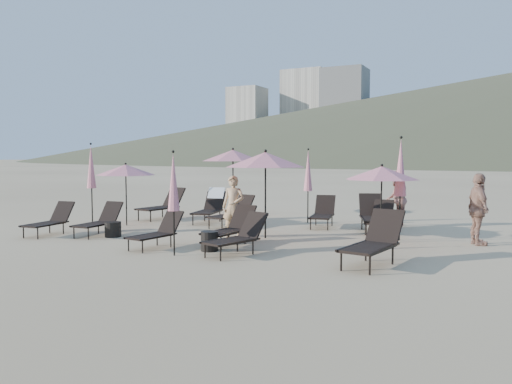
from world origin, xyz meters
The scene contains 27 objects.
ground centered at (0.00, 0.00, 0.00)m, with size 800.00×800.00×0.00m, color #D6BA8C.
hotel_skyline centered at (-93.62, 271.21, 24.18)m, with size 109.00×82.00×55.00m.
lounger_0 centered at (-5.62, -0.30, 0.41)m, with size 0.75×1.60×0.89m.
lounger_1 centered at (-4.34, 0.27, 0.42)m, with size 0.69×1.58×0.89m.
lounger_2 centered at (-1.71, -0.58, 0.39)m, with size 0.75×1.52×0.84m.
lounger_3 centered at (-0.35, 0.60, 0.44)m, with size 0.78×1.68×0.93m.
lounger_4 centered at (0.40, -0.45, 0.42)m, with size 1.03×1.68×0.90m.
lounger_5 centered at (3.36, -0.17, 0.50)m, with size 0.99×1.93×1.06m.
lounger_6 centered at (-5.05, 4.06, 0.50)m, with size 0.93×1.93×1.07m.
lounger_7 centered at (-3.09, 4.06, 0.53)m, with size 1.01×1.89×1.12m.
lounger_8 centered at (-1.86, 3.38, 0.45)m, with size 0.95×1.77×0.96m.
lounger_9 centered at (0.64, 4.65, 0.44)m, with size 0.92×1.72×0.94m.
lounger_10 centered at (2.50, 4.26, 0.42)m, with size 0.66×1.59×0.90m.
lounger_11 centered at (2.25, 4.44, 0.49)m, with size 1.27×1.96×1.05m.
umbrella_open_0 centered at (-5.02, 2.15, 1.76)m, with size 1.85×1.85×1.99m.
umbrella_open_1 centered at (-0.02, 1.88, 2.09)m, with size 2.20×2.20×2.37m.
umbrella_open_2 centered at (2.91, 2.51, 1.76)m, with size 1.85×1.85×1.99m.
umbrella_open_3 centered at (-3.51, 6.37, 2.22)m, with size 2.34×2.34×2.51m.
umbrella_closed_0 centered at (-0.79, -1.17, 1.61)m, with size 0.27×0.27×2.31m.
umbrella_closed_1 centered at (3.26, 3.10, 1.88)m, with size 0.32×0.32×2.70m.
umbrella_closed_2 centered at (-6.65, 2.33, 1.84)m, with size 0.31×0.31×2.64m.
umbrella_closed_3 centered at (-0.12, 5.35, 1.71)m, with size 0.29×0.29×2.45m.
side_table_0 centered at (-3.81, 0.21, 0.20)m, with size 0.44×0.44×0.41m, color black.
side_table_1 centered at (-0.38, -0.36, 0.23)m, with size 0.40×0.40×0.45m, color black.
beachgoer_a centered at (-0.84, 1.60, 0.83)m, with size 0.61×0.40×1.67m, color tan.
beachgoer_b centered at (2.67, 5.71, 0.87)m, with size 0.85×0.66×1.75m, color #A36554.
beachgoer_c centered at (5.11, 3.25, 0.89)m, with size 1.04×0.43×1.77m, color tan.
Camera 1 is at (5.65, -10.06, 2.16)m, focal length 35.00 mm.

